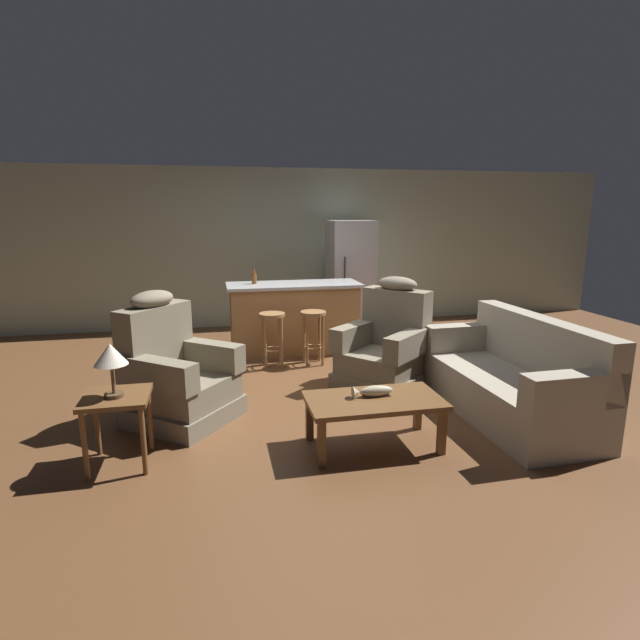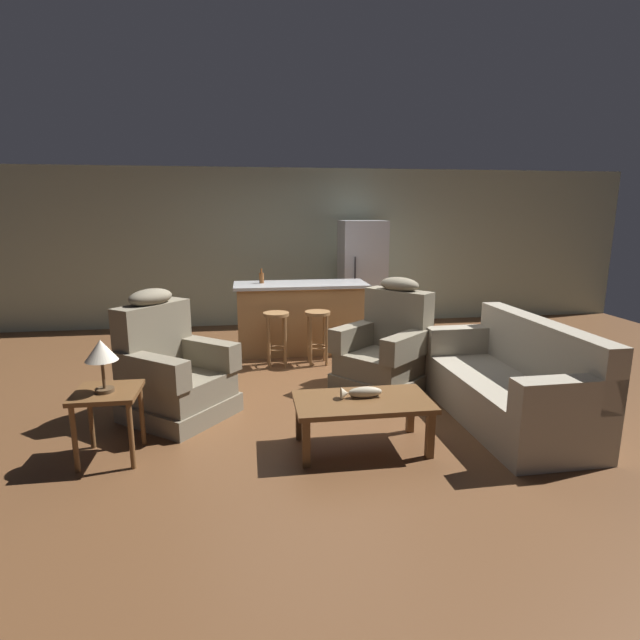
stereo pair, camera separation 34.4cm
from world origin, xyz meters
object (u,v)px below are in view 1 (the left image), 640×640
object	(u,v)px
end_table	(117,408)
refrigerator	(351,275)
fish_figurine	(372,391)
table_lamp	(111,357)
recliner_near_island	(386,349)
bar_stool_right	(313,328)
kitchen_island	(294,317)
coffee_table	(374,405)
recliner_near_lamp	(175,375)
bar_stool_left	(272,330)
bottle_tall_green	(254,278)
couch	(513,381)

from	to	relation	value
end_table	refrigerator	distance (m)	5.03
fish_figurine	table_lamp	world-z (taller)	table_lamp
recliner_near_island	bar_stool_right	xyz separation A→B (m)	(-0.63, 0.96, 0.05)
recliner_near_island	refrigerator	size ratio (longest dim) A/B	0.68
recliner_near_island	kitchen_island	bearing A→B (deg)	-104.97
kitchen_island	fish_figurine	bearing A→B (deg)	-86.64
coffee_table	recliner_near_lamp	size ratio (longest dim) A/B	0.92
bar_stool_left	bar_stool_right	bearing A→B (deg)	0.00
end_table	bottle_tall_green	size ratio (longest dim) A/B	2.80
bar_stool_right	bottle_tall_green	distance (m)	1.12
coffee_table	bar_stool_right	distance (m)	2.35
recliner_near_island	refrigerator	xyz separation A→B (m)	(0.36, 2.79, 0.46)
kitchen_island	bottle_tall_green	world-z (taller)	bottle_tall_green
coffee_table	refrigerator	world-z (taller)	refrigerator
refrigerator	end_table	bearing A→B (deg)	-125.99
refrigerator	bottle_tall_green	distance (m)	2.01
coffee_table	refrigerator	distance (m)	4.32
recliner_near_island	bar_stool_left	world-z (taller)	recliner_near_island
couch	bar_stool_left	bearing A→B (deg)	-45.75
coffee_table	bar_stool_left	bearing A→B (deg)	103.20
end_table	table_lamp	size ratio (longest dim) A/B	1.37
table_lamp	bottle_tall_green	bearing A→B (deg)	66.41
recliner_near_lamp	bottle_tall_green	bearing A→B (deg)	105.33
couch	recliner_near_island	xyz separation A→B (m)	(-0.89, 1.05, 0.08)
fish_figurine	end_table	xyz separation A→B (m)	(-1.99, 0.08, -0.00)
couch	bar_stool_right	size ratio (longest dim) A/B	2.82
kitchen_island	couch	bearing A→B (deg)	-57.83
recliner_near_lamp	bottle_tall_green	distance (m)	2.39
end_table	bar_stool_left	world-z (taller)	bar_stool_left
couch	bottle_tall_green	distance (m)	3.55
recliner_near_island	bar_stool_right	size ratio (longest dim) A/B	1.76
kitchen_island	end_table	bearing A→B (deg)	-122.40
recliner_near_lamp	bar_stool_left	bearing A→B (deg)	91.76
recliner_near_lamp	recliner_near_island	xyz separation A→B (m)	(2.21, 0.46, 0.00)
kitchen_island	bar_stool_left	world-z (taller)	kitchen_island
kitchen_island	table_lamp	bearing A→B (deg)	-122.18
kitchen_island	bar_stool_left	size ratio (longest dim) A/B	2.65
table_lamp	bar_stool_left	size ratio (longest dim) A/B	0.60
fish_figurine	couch	world-z (taller)	couch
bar_stool_left	bar_stool_right	world-z (taller)	same
end_table	kitchen_island	bearing A→B (deg)	57.60
recliner_near_island	end_table	world-z (taller)	recliner_near_island
fish_figurine	kitchen_island	world-z (taller)	kitchen_island
coffee_table	recliner_near_lamp	bearing A→B (deg)	150.09
refrigerator	table_lamp	bearing A→B (deg)	-125.81
table_lamp	refrigerator	xyz separation A→B (m)	(2.95, 4.09, 0.01)
fish_figurine	couch	xyz separation A→B (m)	(1.49, 0.30, -0.12)
table_lamp	bottle_tall_green	distance (m)	3.24
end_table	coffee_table	bearing A→B (deg)	-3.51
recliner_near_island	table_lamp	xyz separation A→B (m)	(-2.58, -1.30, 0.45)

